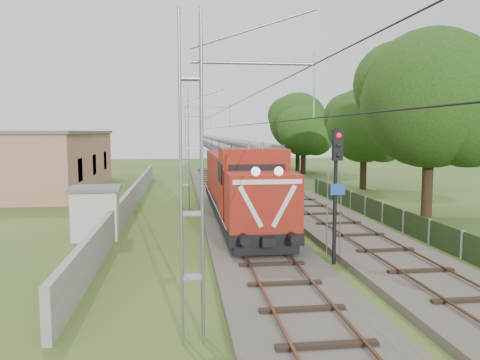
{
  "coord_description": "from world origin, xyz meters",
  "views": [
    {
      "loc": [
        -3.23,
        -19.23,
        5.18
      ],
      "look_at": [
        0.33,
        9.09,
        2.2
      ],
      "focal_mm": 35.0,
      "sensor_mm": 36.0,
      "label": 1
    }
  ],
  "objects": [
    {
      "name": "track_main",
      "position": [
        0.0,
        7.0,
        0.18
      ],
      "size": [
        4.2,
        70.0,
        0.45
      ],
      "color": "#6B6054",
      "rests_on": "ground"
    },
    {
      "name": "relay_hut",
      "position": [
        -7.4,
        3.93,
        1.26
      ],
      "size": [
        2.58,
        2.58,
        2.5
      ],
      "color": "beige",
      "rests_on": "ground"
    },
    {
      "name": "track_side",
      "position": [
        5.0,
        20.0,
        0.18
      ],
      "size": [
        4.2,
        80.0,
        0.45
      ],
      "color": "#6B6054",
      "rests_on": "ground"
    },
    {
      "name": "locomotive",
      "position": [
        0.0,
        6.41,
        2.22
      ],
      "size": [
        2.97,
        16.94,
        4.3
      ],
      "color": "black",
      "rests_on": "ground"
    },
    {
      "name": "tree_b",
      "position": [
        12.97,
        20.65,
        5.64
      ],
      "size": [
        6.98,
        6.65,
        9.05
      ],
      "color": "#3B2C18",
      "rests_on": "ground"
    },
    {
      "name": "coach_rake",
      "position": [
        5.0,
        76.36,
        2.37
      ],
      "size": [
        2.81,
        104.99,
        3.25
      ],
      "color": "black",
      "rests_on": "ground"
    },
    {
      "name": "tree_d",
      "position": [
        11.99,
        40.55,
        6.36
      ],
      "size": [
        7.86,
        7.49,
        10.19
      ],
      "color": "#3B2C18",
      "rests_on": "ground"
    },
    {
      "name": "tree_a",
      "position": [
        11.61,
        7.17,
        7.02
      ],
      "size": [
        8.68,
        8.26,
        11.25
      ],
      "color": "#3B2C18",
      "rests_on": "ground"
    },
    {
      "name": "boundary_wall",
      "position": [
        -6.5,
        12.0,
        0.75
      ],
      "size": [
        0.25,
        40.0,
        1.5
      ],
      "primitive_type": "cube",
      "color": "#9E9E99",
      "rests_on": "ground"
    },
    {
      "name": "fence",
      "position": [
        8.0,
        3.0,
        0.6
      ],
      "size": [
        0.12,
        32.0,
        1.2
      ],
      "color": "black",
      "rests_on": "ground"
    },
    {
      "name": "station_building",
      "position": [
        -15.0,
        24.0,
        2.63
      ],
      "size": [
        8.4,
        20.4,
        5.22
      ],
      "color": "tan",
      "rests_on": "ground"
    },
    {
      "name": "signal_post",
      "position": [
        2.65,
        -2.04,
        3.64
      ],
      "size": [
        0.58,
        0.46,
        5.3
      ],
      "color": "black",
      "rests_on": "ground"
    },
    {
      "name": "ground",
      "position": [
        0.0,
        0.0,
        0.0
      ],
      "size": [
        140.0,
        140.0,
        0.0
      ],
      "primitive_type": "plane",
      "color": "#365620",
      "rests_on": "ground"
    },
    {
      "name": "tree_c",
      "position": [
        11.46,
        35.73,
        5.21
      ],
      "size": [
        6.45,
        6.15,
        8.37
      ],
      "color": "#3B2C18",
      "rests_on": "ground"
    },
    {
      "name": "catenary",
      "position": [
        -2.95,
        12.0,
        4.05
      ],
      "size": [
        3.31,
        70.0,
        8.0
      ],
      "color": "gray",
      "rests_on": "ground"
    }
  ]
}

